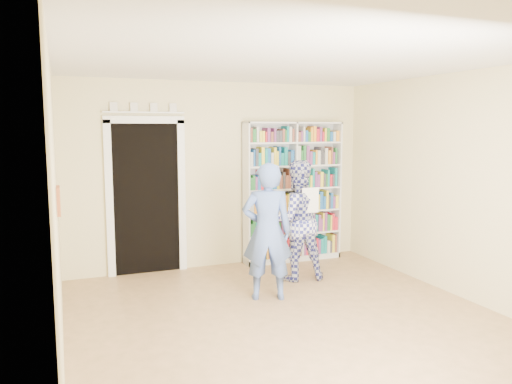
{
  "coord_description": "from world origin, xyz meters",
  "views": [
    {
      "loc": [
        -2.21,
        -4.49,
        2.04
      ],
      "look_at": [
        -0.08,
        0.9,
        1.29
      ],
      "focal_mm": 35.0,
      "sensor_mm": 36.0,
      "label": 1
    }
  ],
  "objects": [
    {
      "name": "floor",
      "position": [
        0.0,
        0.0,
        0.0
      ],
      "size": [
        5.0,
        5.0,
        0.0
      ],
      "primitive_type": "plane",
      "color": "olive",
      "rests_on": "ground"
    },
    {
      "name": "man_blue",
      "position": [
        0.05,
        0.86,
        0.82
      ],
      "size": [
        0.69,
        0.56,
        1.64
      ],
      "primitive_type": "imported",
      "rotation": [
        0.0,
        0.0,
        2.83
      ],
      "color": "#516DB4",
      "rests_on": "floor"
    },
    {
      "name": "wall_left",
      "position": [
        -2.25,
        0.0,
        1.35
      ],
      "size": [
        0.0,
        5.0,
        5.0
      ],
      "primitive_type": "plane",
      "rotation": [
        1.57,
        0.0,
        1.57
      ],
      "color": "beige",
      "rests_on": "floor"
    },
    {
      "name": "man_plaid",
      "position": [
        0.72,
        1.44,
        0.81
      ],
      "size": [
        0.86,
        0.72,
        1.61
      ],
      "primitive_type": "imported",
      "rotation": [
        0.0,
        0.0,
        3.0
      ],
      "color": "navy",
      "rests_on": "floor"
    },
    {
      "name": "bookshelf",
      "position": [
        1.1,
        2.34,
        1.08
      ],
      "size": [
        1.55,
        0.29,
        2.13
      ],
      "rotation": [
        0.0,
        0.0,
        0.01
      ],
      "color": "white",
      "rests_on": "floor"
    },
    {
      "name": "wall_art",
      "position": [
        -2.23,
        0.2,
        1.4
      ],
      "size": [
        0.03,
        0.25,
        0.25
      ],
      "primitive_type": "cube",
      "color": "brown",
      "rests_on": "wall_left"
    },
    {
      "name": "wall_back",
      "position": [
        0.0,
        2.5,
        1.35
      ],
      "size": [
        4.5,
        0.0,
        4.5
      ],
      "primitive_type": "plane",
      "rotation": [
        1.57,
        0.0,
        0.0
      ],
      "color": "beige",
      "rests_on": "floor"
    },
    {
      "name": "ceiling",
      "position": [
        0.0,
        0.0,
        2.7
      ],
      "size": [
        5.0,
        5.0,
        0.0
      ],
      "primitive_type": "plane",
      "rotation": [
        3.14,
        0.0,
        0.0
      ],
      "color": "white",
      "rests_on": "wall_back"
    },
    {
      "name": "wall_right",
      "position": [
        2.25,
        0.0,
        1.35
      ],
      "size": [
        0.0,
        5.0,
        5.0
      ],
      "primitive_type": "plane",
      "rotation": [
        1.57,
        0.0,
        -1.57
      ],
      "color": "beige",
      "rests_on": "floor"
    },
    {
      "name": "doorway",
      "position": [
        -1.1,
        2.48,
        1.18
      ],
      "size": [
        1.1,
        0.08,
        2.43
      ],
      "color": "black",
      "rests_on": "floor"
    },
    {
      "name": "paper_sheet",
      "position": [
        0.8,
        1.2,
        1.11
      ],
      "size": [
        0.23,
        0.02,
        0.33
      ],
      "primitive_type": "cube",
      "rotation": [
        0.0,
        0.0,
        -0.05
      ],
      "color": "white",
      "rests_on": "man_plaid"
    }
  ]
}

